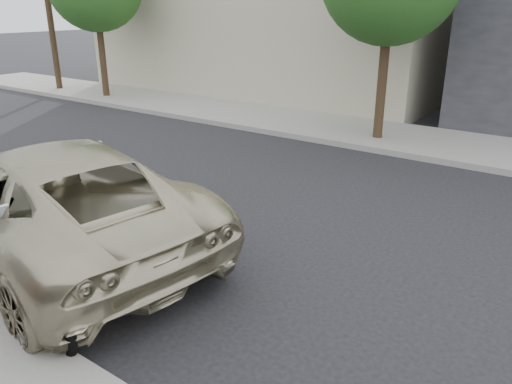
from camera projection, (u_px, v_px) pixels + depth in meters
The scene contains 5 objects.
ground at pixel (345, 246), 7.58m from camera, with size 120.00×120.00×0.00m, color black.
far_sidewalk at pixel (460, 147), 12.50m from camera, with size 44.00×3.00×0.15m, color gray.
utility_pole at pixel (48, 2), 19.59m from camera, with size 0.24×0.24×6.70m, color #392919.
motorcycle at pixel (33, 287), 5.42m from camera, with size 2.09×0.70×1.32m.
minivan at pixel (50, 198), 7.23m from camera, with size 2.71×5.89×1.64m, color #B8AF8F.
Camera 1 is at (-2.84, 6.32, 3.46)m, focal length 35.00 mm.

